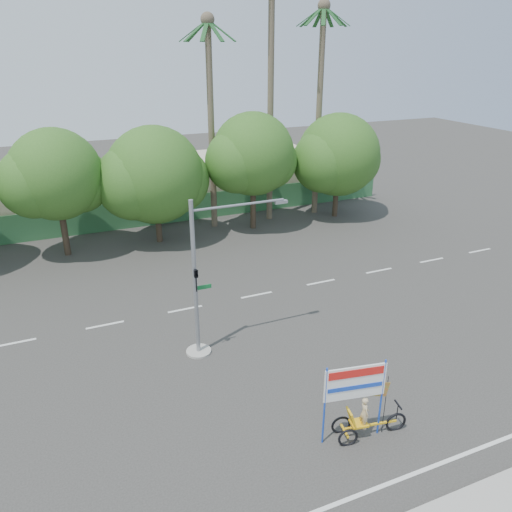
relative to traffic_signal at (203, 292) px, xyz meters
name	(u,v)px	position (x,y,z in m)	size (l,w,h in m)	color
ground	(290,391)	(2.20, -3.98, -2.92)	(120.00, 120.00, 0.00)	#33302D
fence	(161,211)	(2.20, 17.52, -1.92)	(38.00, 0.08, 2.00)	#336B3D
building_left	(14,197)	(-7.80, 22.02, -0.92)	(12.00, 8.00, 4.00)	beige
building_right	(239,177)	(10.20, 22.02, -1.12)	(14.00, 8.00, 3.60)	beige
tree_left	(55,178)	(-4.85, 14.02, 2.14)	(6.66, 5.60, 8.07)	#473828
tree_center	(154,178)	(1.14, 14.02, 1.55)	(7.62, 6.40, 7.85)	#473828
tree_right	(252,157)	(8.15, 14.02, 2.32)	(6.90, 5.80, 8.36)	#473828
tree_far_right	(338,157)	(15.15, 14.02, 1.73)	(7.38, 6.20, 7.94)	#473828
palm_tall	(271,76)	(10.20, 15.52, 7.55)	(3.73, 3.79, 17.45)	#70604C
palm_mid	(320,90)	(14.20, 15.52, 6.48)	(3.73, 3.79, 15.45)	#70604C
palm_short	(210,103)	(5.70, 15.52, 5.94)	(3.73, 3.79, 14.45)	#70604C
traffic_signal	(203,292)	(0.00, 0.00, 0.00)	(4.72, 1.10, 7.00)	gray
trike_billboard	(361,407)	(3.29, -7.08, -1.67)	(3.12, 1.01, 3.10)	black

